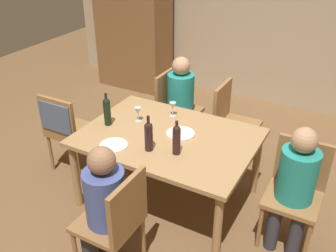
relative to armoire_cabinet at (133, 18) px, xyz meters
name	(u,v)px	position (x,y,z in m)	size (l,w,h in m)	color
ground_plane	(168,198)	(1.89, -2.32, -1.10)	(10.00, 10.00, 0.00)	brown
rear_room_partition	(263,9)	(1.89, 0.45, 0.25)	(6.40, 0.12, 2.70)	tan
armoire_cabinet	(133,18)	(0.00, 0.00, 0.00)	(1.18, 0.62, 2.18)	brown
dining_table	(168,143)	(1.89, -2.32, -0.44)	(1.58, 1.15, 0.73)	#A87F51
chair_far_left	(174,105)	(1.45, -1.37, -0.56)	(0.44, 0.44, 0.92)	olive
chair_near	(117,219)	(1.98, -3.28, -0.56)	(0.44, 0.44, 0.92)	olive
chair_right_end	(296,186)	(3.06, -2.24, -0.56)	(0.44, 0.44, 0.92)	olive
chair_far_right	(231,118)	(2.16, -1.37, -0.56)	(0.44, 0.44, 0.92)	olive
chair_left_end	(64,124)	(0.72, -2.45, -0.50)	(0.44, 0.46, 0.92)	olive
person_woman_host	(183,97)	(1.56, -1.37, -0.44)	(0.35, 0.31, 1.14)	#33333D
person_man_bearded	(103,202)	(1.87, -3.28, -0.44)	(0.35, 0.30, 1.13)	#33333D
person_man_guest	(296,182)	(3.06, -2.35, -0.44)	(0.30, 0.35, 1.13)	#33333D
wine_bottle_tall_green	(177,139)	(2.10, -2.55, -0.22)	(0.07, 0.07, 0.31)	black
wine_bottle_dark_red	(149,135)	(1.86, -2.61, -0.22)	(0.07, 0.07, 0.33)	black
wine_bottle_short_olive	(107,111)	(1.28, -2.42, -0.22)	(0.07, 0.07, 0.33)	black
wine_glass_near_left	(138,111)	(1.50, -2.22, -0.26)	(0.07, 0.07, 0.15)	silver
wine_glass_centre	(173,106)	(1.75, -1.96, -0.26)	(0.07, 0.07, 0.15)	silver
dinner_plate_host	(114,145)	(1.56, -2.71, -0.36)	(0.25, 0.25, 0.01)	white
dinner_plate_guest_left	(180,133)	(1.98, -2.25, -0.36)	(0.26, 0.26, 0.01)	white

